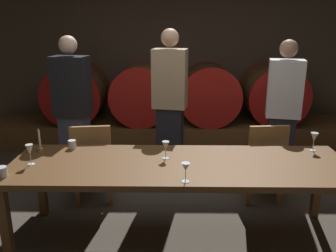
% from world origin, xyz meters
% --- Properties ---
extents(ground_plane, '(8.24, 8.24, 0.00)m').
position_xyz_m(ground_plane, '(0.00, 0.00, 0.00)').
color(ground_plane, '#4C443A').
extents(back_wall, '(6.34, 0.24, 2.69)m').
position_xyz_m(back_wall, '(0.00, 3.14, 1.34)').
color(back_wall, '#473A2D').
rests_on(back_wall, ground).
extents(barrel_shelf, '(5.70, 0.90, 0.36)m').
position_xyz_m(barrel_shelf, '(0.00, 2.59, 0.18)').
color(barrel_shelf, brown).
rests_on(barrel_shelf, ground).
extents(wine_barrel_far_left, '(0.90, 0.83, 0.90)m').
position_xyz_m(wine_barrel_far_left, '(-1.53, 2.59, 0.80)').
color(wine_barrel_far_left, '#513319').
rests_on(wine_barrel_far_left, barrel_shelf).
extents(wine_barrel_center_left, '(0.90, 0.83, 0.90)m').
position_xyz_m(wine_barrel_center_left, '(-0.52, 2.59, 0.80)').
color(wine_barrel_center_left, brown).
rests_on(wine_barrel_center_left, barrel_shelf).
extents(wine_barrel_center_right, '(0.90, 0.83, 0.90)m').
position_xyz_m(wine_barrel_center_right, '(0.51, 2.59, 0.80)').
color(wine_barrel_center_right, '#513319').
rests_on(wine_barrel_center_right, barrel_shelf).
extents(wine_barrel_far_right, '(0.90, 0.83, 0.90)m').
position_xyz_m(wine_barrel_far_right, '(1.50, 2.59, 0.80)').
color(wine_barrel_far_right, brown).
rests_on(wine_barrel_far_right, barrel_shelf).
extents(dining_table, '(2.85, 0.88, 0.73)m').
position_xyz_m(dining_table, '(0.02, 0.02, 0.67)').
color(dining_table, brown).
rests_on(dining_table, ground).
extents(chair_left, '(0.45, 0.45, 0.88)m').
position_xyz_m(chair_left, '(-0.87, 0.68, 0.49)').
color(chair_left, olive).
rests_on(chair_left, ground).
extents(chair_right, '(0.43, 0.43, 0.88)m').
position_xyz_m(chair_right, '(0.91, 0.72, 0.49)').
color(chair_right, olive).
rests_on(chair_right, ground).
extents(guest_left, '(0.42, 0.30, 1.73)m').
position_xyz_m(guest_left, '(-1.14, 1.04, 0.89)').
color(guest_left, '#33384C').
rests_on(guest_left, ground).
extents(guest_center, '(0.42, 0.31, 1.80)m').
position_xyz_m(guest_center, '(-0.07, 1.25, 0.92)').
color(guest_center, black).
rests_on(guest_center, ground).
extents(guest_right, '(0.42, 0.31, 1.68)m').
position_xyz_m(guest_right, '(1.24, 1.24, 0.86)').
color(guest_right, black).
rests_on(guest_right, ground).
extents(candle_center, '(0.05, 0.05, 0.22)m').
position_xyz_m(candle_center, '(-1.25, 0.29, 0.79)').
color(candle_center, olive).
rests_on(candle_center, dining_table).
extents(wine_glass_far_left, '(0.06, 0.06, 0.18)m').
position_xyz_m(wine_glass_far_left, '(-1.21, -0.03, 0.85)').
color(wine_glass_far_left, white).
rests_on(wine_glass_far_left, dining_table).
extents(wine_glass_center_left, '(0.06, 0.06, 0.16)m').
position_xyz_m(wine_glass_center_left, '(-0.10, 0.11, 0.84)').
color(wine_glass_center_left, silver).
rests_on(wine_glass_center_left, dining_table).
extents(wine_glass_center_right, '(0.06, 0.06, 0.15)m').
position_xyz_m(wine_glass_center_right, '(0.06, -0.34, 0.84)').
color(wine_glass_center_right, white).
rests_on(wine_glass_center_right, dining_table).
extents(wine_glass_far_right, '(0.07, 0.07, 0.17)m').
position_xyz_m(wine_glass_far_right, '(1.25, 0.33, 0.85)').
color(wine_glass_far_right, silver).
rests_on(wine_glass_far_right, dining_table).
extents(cup_left, '(0.08, 0.08, 0.08)m').
position_xyz_m(cup_left, '(-1.34, -0.28, 0.77)').
color(cup_left, silver).
rests_on(cup_left, dining_table).
extents(cup_right, '(0.07, 0.07, 0.08)m').
position_xyz_m(cup_right, '(-0.98, 0.36, 0.77)').
color(cup_right, white).
rests_on(cup_right, dining_table).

